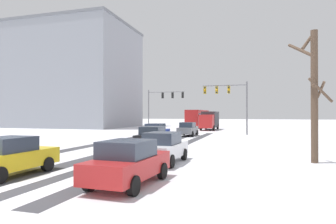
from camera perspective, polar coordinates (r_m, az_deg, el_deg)
wheel_track_left_lane at (r=26.39m, az=-12.66°, el=-6.00°), size 1.13×33.37×0.01m
wheel_track_right_lane at (r=24.27m, az=-1.67°, el=-6.50°), size 0.78×33.37×0.01m
wheel_track_center at (r=24.82m, az=-5.20°, el=-6.36°), size 1.13×33.37×0.01m
wheel_track_oncoming at (r=23.79m, az=2.38°, el=-6.62°), size 0.89×33.37×0.01m
sidewalk_kerb_right at (r=21.57m, az=17.98°, el=-7.08°), size 4.00×33.37×0.12m
traffic_signal_far_left at (r=46.35m, az=-1.03°, el=2.30°), size 6.02×0.41×6.50m
traffic_signal_near_right at (r=36.21m, az=11.79°, el=3.05°), size 5.39×0.49×6.50m
car_grey_lead at (r=34.53m, az=3.89°, el=-3.35°), size 1.87×4.12×1.62m
car_blue_second at (r=29.74m, az=-2.43°, el=-3.81°), size 1.96×4.17×1.62m
car_black_third at (r=22.81m, az=-3.00°, el=-4.83°), size 1.87×4.12×1.62m
car_white_fourth at (r=15.40m, az=-0.99°, el=-6.95°), size 1.88×4.12×1.62m
car_yellow_cab_fifth at (r=13.88m, az=-28.57°, el=-7.60°), size 1.91×4.14×1.62m
car_red_sixth at (r=10.81m, az=-7.70°, el=-9.71°), size 2.01×4.19×1.62m
bus_oncoming at (r=57.58m, az=5.82°, el=-1.02°), size 2.85×11.05×3.38m
box_truck_delivery at (r=48.65m, az=8.12°, el=-1.54°), size 2.40×7.44×3.02m
bare_tree_sidewalk_near at (r=17.20m, az=26.58°, el=3.50°), size 2.09×1.93×7.00m
office_building_far_left_block at (r=63.83m, az=-17.58°, el=6.54°), size 23.00×18.17×20.62m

